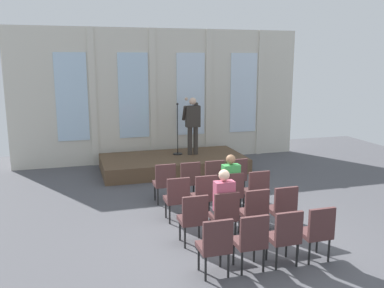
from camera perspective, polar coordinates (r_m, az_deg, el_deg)
The scene contains 23 objects.
ground_plane at distance 7.67m, azimuth 7.08°, elevation -13.43°, with size 17.03×17.03×0.00m, color #4C4C51.
rear_partition at distance 13.26m, azimuth -3.95°, elevation 6.61°, with size 9.21×0.14×4.17m.
stage_platform at distance 12.27m, azimuth -2.62°, elevation -2.69°, with size 4.15×2.10×0.42m, color brown.
speaker at distance 12.32m, azimuth 0.07°, elevation 3.10°, with size 0.50×0.69×1.71m.
mic_stand at distance 12.44m, azimuth -1.99°, elevation 0.09°, with size 0.28×0.28×1.55m.
chair_r0_c0 at distance 9.44m, azimuth -3.79°, elevation -5.05°, with size 0.46×0.44×0.94m.
chair_r0_c1 at distance 9.58m, azimuth -0.39°, elevation -4.77°, with size 0.46×0.44×0.94m.
chair_r0_c2 at distance 9.75m, azimuth 2.91°, elevation -4.49°, with size 0.46×0.44×0.94m.
chair_r0_c3 at distance 9.95m, azimuth 6.07°, elevation -4.21°, with size 0.46×0.44×0.94m.
chair_r1_c0 at distance 8.39m, azimuth -2.06°, elevation -7.19°, with size 0.46×0.44×0.94m.
chair_r1_c1 at distance 8.55m, azimuth 1.75°, elevation -6.83°, with size 0.46×0.44×0.94m.
chair_r1_c2 at distance 8.74m, azimuth 5.39°, elevation -6.46°, with size 0.46×0.44×0.94m.
audience_r1_c2 at distance 8.75m, azimuth 5.22°, elevation -5.11°, with size 0.36×0.39×1.30m.
chair_r1_c3 at distance 8.96m, azimuth 8.87°, elevation -6.08°, with size 0.46×0.44×0.94m.
chair_r2_c0 at distance 7.36m, azimuth 0.19°, elevation -9.92°, with size 0.46×0.44×0.94m.
chair_r2_c1 at distance 7.54m, azimuth 4.49°, elevation -9.43°, with size 0.46×0.44×0.94m.
audience_r2_c1 at distance 7.54m, azimuth 4.29°, elevation -7.80°, with size 0.36×0.39×1.32m.
chair_r2_c2 at distance 7.76m, azimuth 8.55°, elevation -8.91°, with size 0.46×0.44×0.94m.
chair_r2_c3 at distance 8.01m, azimuth 12.36°, elevation -8.39°, with size 0.46×0.44×0.94m.
chair_r3_c0 at distance 6.37m, azimuth 3.21°, elevation -13.49°, with size 0.46×0.44×0.94m.
chair_r3_c1 at distance 6.58m, azimuth 8.11°, elevation -12.77°, with size 0.46×0.44×0.94m.
chair_r3_c2 at distance 6.82m, azimuth 12.66°, elevation -12.01°, with size 0.46×0.44×0.94m.
chair_r3_c3 at distance 7.11m, azimuth 16.84°, elevation -11.25°, with size 0.46×0.44×0.94m.
Camera 1 is at (-2.85, -6.35, 3.24)m, focal length 38.77 mm.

